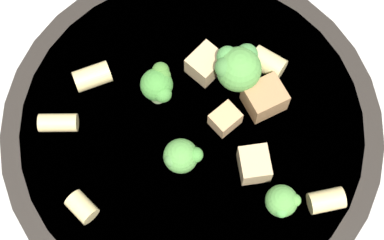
{
  "coord_description": "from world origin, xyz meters",
  "views": [
    {
      "loc": [
        -0.01,
        -0.17,
        0.49
      ],
      "look_at": [
        0.0,
        0.0,
        0.05
      ],
      "focal_mm": 60.0,
      "sensor_mm": 36.0,
      "label": 1
    }
  ],
  "objects_px": {
    "broccoli_floret_3": "(237,67)",
    "rigatoni_1": "(268,63)",
    "broccoli_floret_0": "(181,156)",
    "chicken_chunk_3": "(265,98)",
    "chicken_chunk_1": "(225,114)",
    "rigatoni_3": "(82,207)",
    "pasta_bowl": "(192,133)",
    "chicken_chunk_2": "(206,64)",
    "rigatoni_2": "(326,201)",
    "chicken_chunk_0": "(254,164)",
    "broccoli_floret_2": "(158,84)",
    "rigatoni_0": "(92,77)",
    "broccoli_floret_1": "(282,202)",
    "rigatoni_4": "(58,123)"
  },
  "relations": [
    {
      "from": "broccoli_floret_2",
      "to": "rigatoni_1",
      "type": "bearing_deg",
      "value": 11.95
    },
    {
      "from": "rigatoni_1",
      "to": "chicken_chunk_1",
      "type": "bearing_deg",
      "value": -133.28
    },
    {
      "from": "rigatoni_2",
      "to": "chicken_chunk_0",
      "type": "relative_size",
      "value": 1.03
    },
    {
      "from": "broccoli_floret_2",
      "to": "broccoli_floret_3",
      "type": "bearing_deg",
      "value": 8.44
    },
    {
      "from": "rigatoni_3",
      "to": "rigatoni_4",
      "type": "bearing_deg",
      "value": 104.52
    },
    {
      "from": "rigatoni_2",
      "to": "rigatoni_3",
      "type": "height_order",
      "value": "same"
    },
    {
      "from": "broccoli_floret_2",
      "to": "rigatoni_2",
      "type": "distance_m",
      "value": 0.15
    },
    {
      "from": "chicken_chunk_0",
      "to": "chicken_chunk_3",
      "type": "distance_m",
      "value": 0.05
    },
    {
      "from": "pasta_bowl",
      "to": "chicken_chunk_2",
      "type": "xyz_separation_m",
      "value": [
        0.01,
        0.05,
        0.03
      ]
    },
    {
      "from": "broccoli_floret_1",
      "to": "rigatoni_3",
      "type": "xyz_separation_m",
      "value": [
        -0.14,
        0.01,
        -0.01
      ]
    },
    {
      "from": "rigatoni_3",
      "to": "broccoli_floret_0",
      "type": "bearing_deg",
      "value": 21.02
    },
    {
      "from": "chicken_chunk_3",
      "to": "broccoli_floret_2",
      "type": "bearing_deg",
      "value": 171.66
    },
    {
      "from": "rigatoni_0",
      "to": "chicken_chunk_0",
      "type": "relative_size",
      "value": 1.14
    },
    {
      "from": "chicken_chunk_0",
      "to": "rigatoni_1",
      "type": "bearing_deg",
      "value": 76.49
    },
    {
      "from": "chicken_chunk_2",
      "to": "broccoli_floret_2",
      "type": "bearing_deg",
      "value": -150.97
    },
    {
      "from": "rigatoni_1",
      "to": "rigatoni_3",
      "type": "xyz_separation_m",
      "value": [
        -0.14,
        -0.1,
        -0.0
      ]
    },
    {
      "from": "pasta_bowl",
      "to": "chicken_chunk_0",
      "type": "bearing_deg",
      "value": -41.36
    },
    {
      "from": "chicken_chunk_0",
      "to": "chicken_chunk_2",
      "type": "bearing_deg",
      "value": 109.0
    },
    {
      "from": "pasta_bowl",
      "to": "chicken_chunk_0",
      "type": "distance_m",
      "value": 0.06
    },
    {
      "from": "broccoli_floret_3",
      "to": "rigatoni_1",
      "type": "distance_m",
      "value": 0.03
    },
    {
      "from": "rigatoni_1",
      "to": "rigatoni_4",
      "type": "relative_size",
      "value": 0.89
    },
    {
      "from": "broccoli_floret_3",
      "to": "chicken_chunk_0",
      "type": "height_order",
      "value": "broccoli_floret_3"
    },
    {
      "from": "broccoli_floret_0",
      "to": "chicken_chunk_2",
      "type": "height_order",
      "value": "broccoli_floret_0"
    },
    {
      "from": "rigatoni_2",
      "to": "rigatoni_4",
      "type": "xyz_separation_m",
      "value": [
        -0.19,
        0.07,
        -0.0
      ]
    },
    {
      "from": "broccoli_floret_0",
      "to": "broccoli_floret_1",
      "type": "height_order",
      "value": "broccoli_floret_0"
    },
    {
      "from": "broccoli_floret_1",
      "to": "rigatoni_4",
      "type": "height_order",
      "value": "broccoli_floret_1"
    },
    {
      "from": "pasta_bowl",
      "to": "rigatoni_4",
      "type": "xyz_separation_m",
      "value": [
        -0.1,
        0.01,
        0.02
      ]
    },
    {
      "from": "pasta_bowl",
      "to": "chicken_chunk_1",
      "type": "xyz_separation_m",
      "value": [
        0.02,
        0.0,
        0.02
      ]
    },
    {
      "from": "broccoli_floret_1",
      "to": "chicken_chunk_3",
      "type": "xyz_separation_m",
      "value": [
        -0.0,
        0.08,
        -0.01
      ]
    },
    {
      "from": "broccoli_floret_2",
      "to": "rigatoni_3",
      "type": "xyz_separation_m",
      "value": [
        -0.06,
        -0.08,
        -0.01
      ]
    },
    {
      "from": "broccoli_floret_1",
      "to": "rigatoni_4",
      "type": "relative_size",
      "value": 0.98
    },
    {
      "from": "rigatoni_2",
      "to": "chicken_chunk_2",
      "type": "xyz_separation_m",
      "value": [
        -0.08,
        0.11,
        0.0
      ]
    },
    {
      "from": "rigatoni_3",
      "to": "rigatoni_1",
      "type": "bearing_deg",
      "value": 35.37
    },
    {
      "from": "broccoli_floret_3",
      "to": "chicken_chunk_0",
      "type": "bearing_deg",
      "value": -85.05
    },
    {
      "from": "rigatoni_4",
      "to": "chicken_chunk_0",
      "type": "height_order",
      "value": "chicken_chunk_0"
    },
    {
      "from": "broccoli_floret_0",
      "to": "chicken_chunk_3",
      "type": "relative_size",
      "value": 1.23
    },
    {
      "from": "broccoli_floret_1",
      "to": "chicken_chunk_1",
      "type": "xyz_separation_m",
      "value": [
        -0.03,
        0.07,
        -0.01
      ]
    },
    {
      "from": "broccoli_floret_1",
      "to": "broccoli_floret_2",
      "type": "relative_size",
      "value": 0.79
    },
    {
      "from": "chicken_chunk_1",
      "to": "rigatoni_3",
      "type": "bearing_deg",
      "value": -149.51
    },
    {
      "from": "rigatoni_1",
      "to": "chicken_chunk_3",
      "type": "height_order",
      "value": "chicken_chunk_3"
    },
    {
      "from": "broccoli_floret_3",
      "to": "rigatoni_0",
      "type": "bearing_deg",
      "value": 175.88
    },
    {
      "from": "rigatoni_4",
      "to": "chicken_chunk_1",
      "type": "bearing_deg",
      "value": -1.18
    },
    {
      "from": "broccoli_floret_3",
      "to": "rigatoni_2",
      "type": "distance_m",
      "value": 0.11
    },
    {
      "from": "broccoli_floret_0",
      "to": "pasta_bowl",
      "type": "bearing_deg",
      "value": 72.26
    },
    {
      "from": "broccoli_floret_3",
      "to": "chicken_chunk_3",
      "type": "relative_size",
      "value": 1.46
    },
    {
      "from": "rigatoni_0",
      "to": "rigatoni_4",
      "type": "xyz_separation_m",
      "value": [
        -0.03,
        -0.03,
        -0.0
      ]
    },
    {
      "from": "broccoli_floret_3",
      "to": "chicken_chunk_1",
      "type": "height_order",
      "value": "broccoli_floret_3"
    },
    {
      "from": "broccoli_floret_2",
      "to": "rigatoni_0",
      "type": "height_order",
      "value": "broccoli_floret_2"
    },
    {
      "from": "broccoli_floret_1",
      "to": "chicken_chunk_0",
      "type": "xyz_separation_m",
      "value": [
        -0.02,
        0.03,
        -0.01
      ]
    },
    {
      "from": "pasta_bowl",
      "to": "chicken_chunk_3",
      "type": "height_order",
      "value": "chicken_chunk_3"
    }
  ]
}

